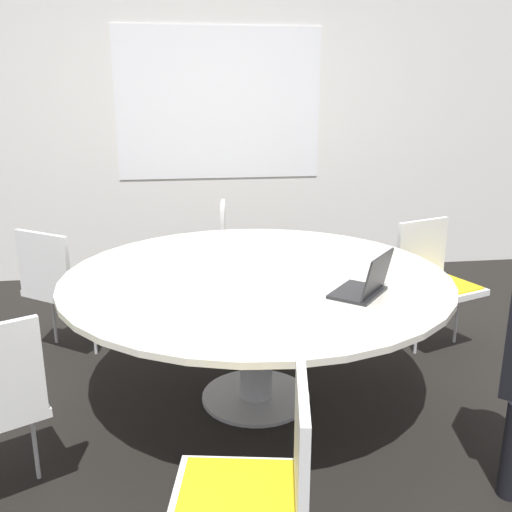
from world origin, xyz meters
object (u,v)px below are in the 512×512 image
laptop (366,284)px  chair_5 (259,486)px  chair_2 (240,248)px  chair_1 (434,275)px  chair_3 (61,281)px

laptop → chair_5: bearing=6.2°
chair_2 → laptop: laptop is taller
chair_5 → chair_1: bearing=-26.7°
chair_5 → laptop: 1.20m
chair_5 → laptop: bearing=-23.5°
chair_3 → chair_5: (0.97, -2.12, 0.00)m
chair_1 → chair_2: (-1.20, 0.83, 0.00)m
chair_3 → chair_5: same height
chair_1 → chair_3: 2.43m
chair_2 → chair_5: same height
chair_1 → laptop: 1.27m
chair_2 → chair_5: 2.75m
chair_5 → laptop: laptop is taller
chair_1 → chair_2: same height
chair_1 → chair_2: 1.46m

